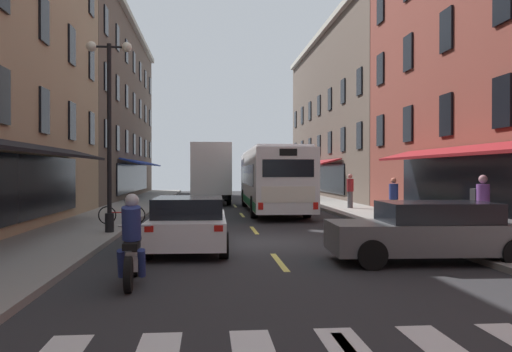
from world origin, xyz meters
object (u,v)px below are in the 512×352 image
(pedestrian_far, at_px, (394,198))
(street_lamp_twin, at_px, (109,127))
(sedan_far, at_px, (431,231))
(pedestrian_mid, at_px, (350,190))
(motorcycle_rider, at_px, (132,246))
(bicycle_near, at_px, (122,214))
(sedan_near, at_px, (213,188))
(sedan_mid, at_px, (189,223))
(box_truck, at_px, (211,173))
(transit_bus, at_px, (272,179))
(pedestrian_near, at_px, (482,205))

(pedestrian_far, bearing_deg, street_lamp_twin, 105.61)
(sedan_far, xyz_separation_m, pedestrian_mid, (2.44, 15.66, 0.37))
(sedan_far, height_order, street_lamp_twin, street_lamp_twin)
(motorcycle_rider, distance_m, bicycle_near, 9.93)
(sedan_near, height_order, street_lamp_twin, street_lamp_twin)
(sedan_mid, xyz_separation_m, sedan_far, (5.54, -2.44, -0.01))
(sedan_far, distance_m, bicycle_near, 11.44)
(pedestrian_mid, bearing_deg, motorcycle_rider, -139.62)
(box_truck, xyz_separation_m, motorcycle_rider, (-1.59, -24.42, -1.27))
(sedan_near, xyz_separation_m, sedan_far, (4.57, -32.36, -0.03))
(box_truck, height_order, pedestrian_mid, box_truck)
(pedestrian_mid, relative_size, street_lamp_twin, 0.30)
(sedan_mid, distance_m, motorcycle_rider, 4.31)
(transit_bus, bearing_deg, pedestrian_mid, 5.70)
(motorcycle_rider, height_order, pedestrian_far, pedestrian_far)
(sedan_near, relative_size, pedestrian_far, 2.89)
(box_truck, bearing_deg, street_lamp_twin, -100.95)
(box_truck, bearing_deg, pedestrian_near, -69.56)
(sedan_far, relative_size, pedestrian_near, 2.50)
(sedan_mid, height_order, pedestrian_near, pedestrian_near)
(transit_bus, distance_m, pedestrian_near, 13.41)
(box_truck, height_order, sedan_mid, box_truck)
(street_lamp_twin, bearing_deg, sedan_far, -33.99)
(box_truck, distance_m, pedestrian_far, 15.62)
(sedan_near, distance_m, pedestrian_near, 30.63)
(sedan_mid, height_order, street_lamp_twin, street_lamp_twin)
(box_truck, distance_m, sedan_far, 23.19)
(street_lamp_twin, bearing_deg, transit_bus, 56.78)
(sedan_far, distance_m, pedestrian_mid, 15.85)
(motorcycle_rider, bearing_deg, box_truck, 86.27)
(box_truck, relative_size, sedan_far, 1.71)
(sedan_far, distance_m, pedestrian_far, 9.10)
(pedestrian_mid, height_order, pedestrian_far, pedestrian_mid)
(motorcycle_rider, xyz_separation_m, street_lamp_twin, (-1.72, 7.27, 2.75))
(pedestrian_far, bearing_deg, sedan_far, 163.42)
(sedan_mid, relative_size, street_lamp_twin, 0.76)
(pedestrian_mid, xyz_separation_m, street_lamp_twin, (-10.59, -10.16, 2.39))
(sedan_mid, distance_m, pedestrian_near, 8.19)
(transit_bus, relative_size, pedestrian_far, 7.38)
(pedestrian_near, bearing_deg, transit_bus, -107.13)
(pedestrian_near, bearing_deg, box_truck, -105.93)
(sedan_mid, distance_m, pedestrian_mid, 15.44)
(pedestrian_mid, bearing_deg, pedestrian_far, -113.68)
(sedan_far, xyz_separation_m, pedestrian_far, (2.31, 8.79, 0.30))
(bicycle_near, bearing_deg, pedestrian_near, -26.63)
(sedan_far, bearing_deg, transit_bus, 96.67)
(sedan_mid, bearing_deg, transit_bus, 73.61)
(pedestrian_near, bearing_deg, street_lamp_twin, -51.47)
(pedestrian_near, height_order, pedestrian_far, pedestrian_near)
(sedan_mid, distance_m, street_lamp_twin, 4.87)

